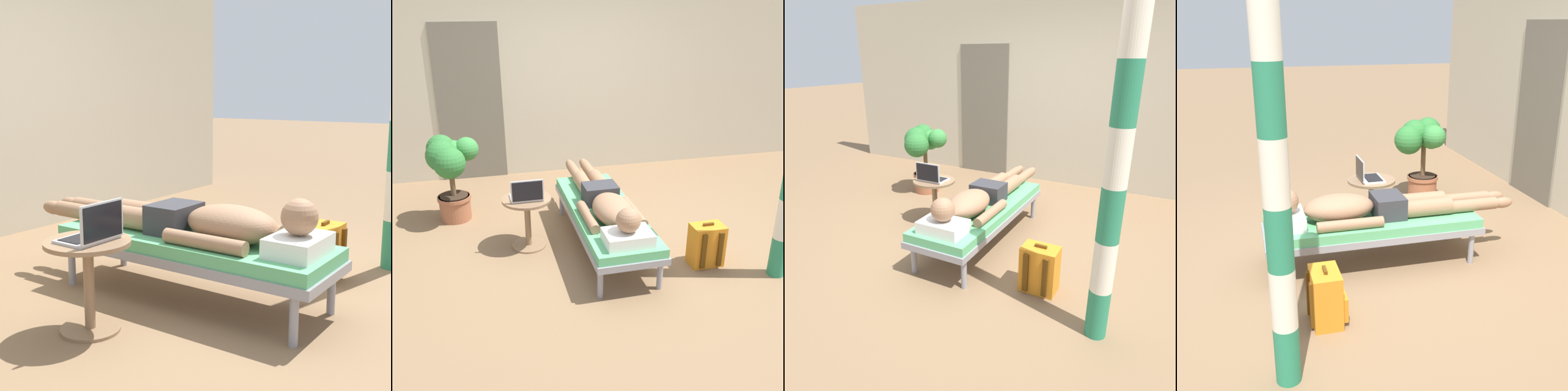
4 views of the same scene
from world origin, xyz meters
The scene contains 9 objects.
ground_plane centered at (0.00, 0.00, 0.00)m, with size 40.00×40.00×0.00m, color #846647.
house_wall_back centered at (-0.12, 2.34, 1.35)m, with size 7.60×0.20×2.70m, color beige.
house_door_panel centered at (-1.30, 2.23, 1.02)m, with size 0.84×0.03×2.04m, color #6D6759.
lounge_chair centered at (-0.12, -0.08, 0.35)m, with size 0.63×1.86×0.42m.
person_reclining centered at (-0.12, -0.13, 0.52)m, with size 0.53×2.17×0.32m.
side_table centered at (-0.85, 0.11, 0.36)m, with size 0.48×0.48×0.52m.
laptop centered at (-0.85, 0.05, 0.58)m, with size 0.31×0.24×0.23m.
backpack centered at (0.71, -0.63, 0.20)m, with size 0.30×0.26×0.42m.
potted_plant centered at (-1.57, 0.90, 0.64)m, with size 0.55×0.59×0.96m.
Camera 2 is at (-1.28, -4.05, 2.32)m, focal length 42.82 mm.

